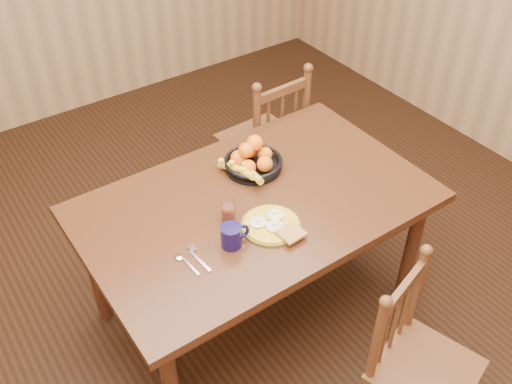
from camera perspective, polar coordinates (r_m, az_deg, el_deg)
room at (r=2.28m, az=0.00°, el=10.62°), size 4.52×5.02×2.72m
dining_table at (r=2.69m, az=0.00°, el=-2.20°), size 1.60×1.00×0.75m
chair_far at (r=3.50m, az=0.96°, el=5.15°), size 0.45×0.44×0.97m
chair_near at (r=2.54m, az=15.90°, el=-16.17°), size 0.49×0.47×0.87m
breakfast_plate at (r=2.49m, az=1.61°, el=-3.29°), size 0.26×0.29×0.04m
fork at (r=2.38m, az=-5.89°, el=-6.43°), size 0.04×0.18×0.00m
spoon at (r=2.37m, az=-7.34°, el=-6.77°), size 0.04×0.16×0.01m
coffee_mug at (r=2.39m, az=-2.40°, el=-4.38°), size 0.13×0.09×0.10m
juice_glass at (r=2.50m, az=-2.79°, el=-2.19°), size 0.06×0.06×0.09m
fruit_bowl at (r=2.78m, az=-0.41°, el=3.17°), size 0.32×0.32×0.17m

